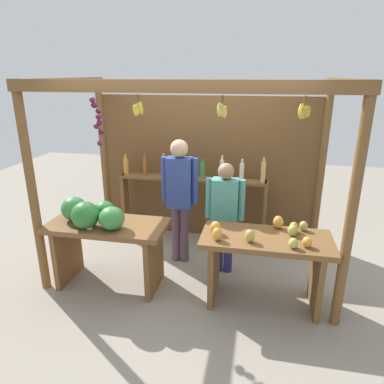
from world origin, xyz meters
The scene contains 7 objects.
ground_plane centered at (0.00, 0.00, 0.00)m, with size 12.00×12.00×0.00m, color gray.
market_stall centered at (0.00, 0.44, 1.38)m, with size 3.41×1.92×2.39m.
fruit_counter_left centered at (-0.97, -0.71, 0.74)m, with size 1.38×0.69×1.10m.
fruit_counter_right centered at (0.90, -0.68, 0.60)m, with size 1.38×0.65×0.95m.
bottle_shelf_unit centered at (-0.17, 0.68, 0.82)m, with size 2.19×0.22×1.36m.
vendor_man centered at (-0.21, 0.04, 1.01)m, with size 0.48×0.23×1.67m.
vendor_woman centered at (0.40, -0.12, 0.85)m, with size 0.48×0.20×1.44m.
Camera 1 is at (0.79, -4.11, 2.43)m, focal length 32.53 mm.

